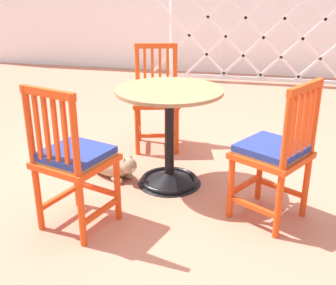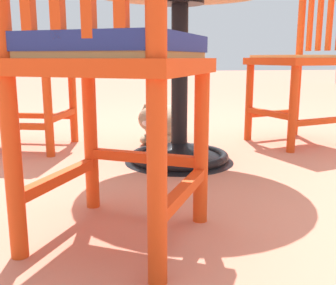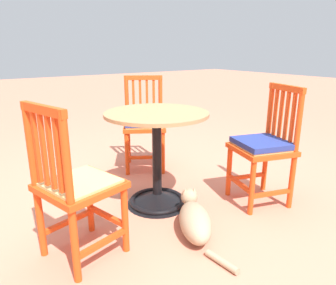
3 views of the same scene
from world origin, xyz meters
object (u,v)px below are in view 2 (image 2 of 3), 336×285
orange_chair_by_planter (21,58)px  orange_chair_near_fence (302,61)px  cafe_table (179,97)px  orange_chair_at_corner (110,60)px  tabby_cat (164,123)px

orange_chair_by_planter → orange_chair_near_fence: (0.15, 1.42, -0.01)m
cafe_table → orange_chair_near_fence: 0.79m
orange_chair_at_corner → tabby_cat: size_ratio=1.28×
orange_chair_at_corner → cafe_table: bearing=155.5°
orange_chair_at_corner → orange_chair_near_fence: same height
orange_chair_by_planter → tabby_cat: 0.80m
orange_chair_at_corner → tabby_cat: bearing=163.6°
tabby_cat → orange_chair_near_fence: bearing=74.4°
cafe_table → orange_chair_by_planter: 0.83m
orange_chair_at_corner → orange_chair_by_planter: bearing=-162.8°
orange_chair_by_planter → orange_chair_at_corner: 1.22m
orange_chair_by_planter → orange_chair_near_fence: size_ratio=1.00×
orange_chair_at_corner → orange_chair_near_fence: 1.47m
orange_chair_near_fence → tabby_cat: 0.80m
orange_chair_by_planter → tabby_cat: orange_chair_by_planter is taller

